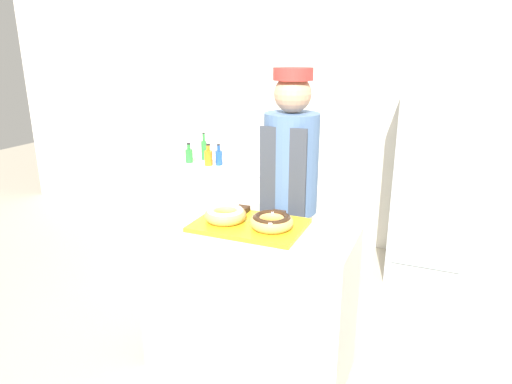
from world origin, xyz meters
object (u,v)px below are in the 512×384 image
(bottle_green, at_px, (189,155))
(bottle_orange, at_px, (208,157))
(chest_freezer, at_px, (231,202))
(bottle_green_b, at_px, (204,149))
(baker_person, at_px, (290,197))
(bottle_blue, at_px, (219,157))
(donut_light_glaze, at_px, (225,214))
(brownie_back_left, at_px, (242,209))
(beverage_fridge, at_px, (437,178))
(brownie_back_right, at_px, (278,214))
(serving_tray, at_px, (249,225))
(donut_chocolate_glaze, at_px, (272,221))

(bottle_green, bearing_deg, bottle_orange, -6.50)
(chest_freezer, distance_m, bottle_green_b, 0.60)
(baker_person, height_order, bottle_blue, baker_person)
(donut_light_glaze, relative_size, chest_freezer, 0.24)
(brownie_back_left, height_order, bottle_orange, bottle_orange)
(donut_light_glaze, bearing_deg, brownie_back_left, 81.08)
(beverage_fridge, bearing_deg, brownie_back_right, -117.70)
(bottle_green_b, bearing_deg, bottle_orange, -51.20)
(donut_light_glaze, bearing_deg, serving_tray, 6.27)
(donut_light_glaze, relative_size, donut_chocolate_glaze, 1.00)
(donut_light_glaze, relative_size, brownie_back_right, 3.15)
(donut_light_glaze, xyz_separation_m, donut_chocolate_glaze, (0.28, 0.00, 0.00))
(bottle_green, bearing_deg, brownie_back_right, -44.70)
(beverage_fridge, bearing_deg, donut_chocolate_glaze, -114.59)
(bottle_green_b, bearing_deg, beverage_fridge, -1.22)
(bottle_green_b, bearing_deg, donut_chocolate_glaze, -51.63)
(serving_tray, relative_size, bottle_blue, 2.96)
(brownie_back_left, relative_size, bottle_green_b, 0.27)
(beverage_fridge, height_order, bottle_green_b, beverage_fridge)
(baker_person, relative_size, bottle_green_b, 6.45)
(bottle_green, relative_size, bottle_orange, 0.93)
(baker_person, bearing_deg, donut_chocolate_glaze, -82.10)
(serving_tray, distance_m, brownie_back_left, 0.20)
(brownie_back_left, bearing_deg, brownie_back_right, 0.00)
(brownie_back_left, bearing_deg, donut_light_glaze, -98.92)
(bottle_green_b, bearing_deg, serving_tray, -54.28)
(donut_light_glaze, xyz_separation_m, chest_freezer, (-0.83, 1.75, -0.59))
(bottle_blue, height_order, bottle_orange, bottle_orange)
(baker_person, bearing_deg, bottle_green, 142.40)
(bottle_green, bearing_deg, donut_light_glaze, -53.26)
(bottle_orange, bearing_deg, bottle_green_b, 128.80)
(donut_light_glaze, distance_m, beverage_fridge, 2.06)
(brownie_back_right, height_order, bottle_orange, bottle_orange)
(baker_person, bearing_deg, beverage_fridge, 54.28)
(baker_person, bearing_deg, brownie_back_right, -82.59)
(donut_chocolate_glaze, bearing_deg, beverage_fridge, 65.41)
(serving_tray, xyz_separation_m, brownie_back_right, (0.11, 0.16, 0.03))
(serving_tray, distance_m, bottle_blue, 1.94)
(chest_freezer, height_order, bottle_blue, bottle_blue)
(beverage_fridge, bearing_deg, brownie_back_left, -123.84)
(bottle_green_b, bearing_deg, bottle_green, -116.38)
(baker_person, distance_m, bottle_green, 1.80)
(donut_chocolate_glaze, relative_size, baker_person, 0.13)
(donut_chocolate_glaze, bearing_deg, chest_freezer, 122.37)
(baker_person, bearing_deg, bottle_orange, 138.08)
(bottle_green, distance_m, bottle_orange, 0.23)
(donut_chocolate_glaze, distance_m, chest_freezer, 2.16)
(donut_light_glaze, bearing_deg, brownie_back_right, 34.01)
(bottle_orange, bearing_deg, bottle_green, 173.50)
(brownie_back_right, relative_size, bottle_green_b, 0.27)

